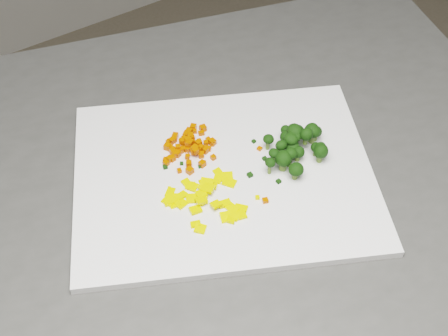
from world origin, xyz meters
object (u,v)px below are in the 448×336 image
pepper_pile (205,197)px  broccoli_pile (289,137)px  cutting_board (224,175)px  counter_block (197,329)px  carrot_pile (187,144)px

pepper_pile → broccoli_pile: (0.15, 0.01, 0.02)m
cutting_board → pepper_pile: bearing=-150.8°
cutting_board → counter_block: bearing=149.9°
counter_block → carrot_pile: carrot_pile is taller
pepper_pile → counter_block: bearing=85.9°
cutting_board → pepper_pile: pepper_pile is taller
carrot_pile → pepper_pile: size_ratio=0.86×
cutting_board → carrot_pile: (-0.02, 0.07, 0.02)m
counter_block → pepper_pile: pepper_pile is taller
pepper_pile → carrot_pile: bearing=72.4°
carrot_pile → pepper_pile: (-0.03, -0.09, -0.01)m
counter_block → cutting_board: (0.05, -0.03, 0.46)m
counter_block → cutting_board: bearing=-30.1°
counter_block → carrot_pile: bearing=56.8°
cutting_board → pepper_pile: 0.06m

